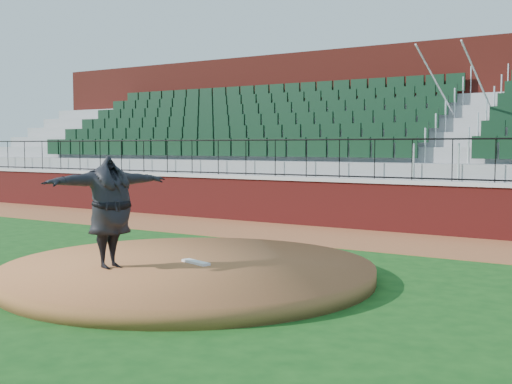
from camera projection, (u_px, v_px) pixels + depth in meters
ground at (206, 277)px, 10.61m from camera, size 90.00×90.00×0.00m
warning_track at (347, 237)px, 15.13m from camera, size 34.00×3.20×0.01m
field_wall at (374, 207)px, 16.42m from camera, size 34.00×0.35×1.20m
wall_cap at (374, 181)px, 16.38m from camera, size 34.00×0.45×0.10m
wall_railing at (375, 159)px, 16.34m from camera, size 34.00×0.05×1.00m
seating_stands at (412, 140)px, 18.59m from camera, size 34.00×5.10×4.60m
concourse_wall at (442, 127)px, 20.90m from camera, size 34.00×0.50×5.50m
pitchers_mound at (189, 271)px, 10.42m from camera, size 5.93×5.93×0.25m
pitching_rubber at (196, 262)px, 10.42m from camera, size 0.61×0.31×0.04m
pitcher at (110, 212)px, 9.99m from camera, size 1.07×2.21×1.74m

